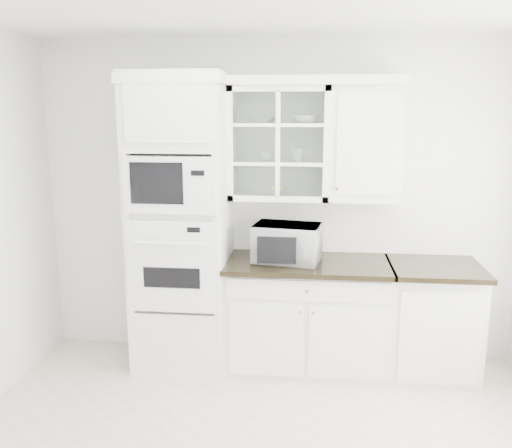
# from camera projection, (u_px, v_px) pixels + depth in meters

# --- Properties ---
(room_shell) EXTENTS (4.00, 3.50, 2.70)m
(room_shell) POSITION_uv_depth(u_px,v_px,m) (262.00, 168.00, 3.23)
(room_shell) COLOR white
(room_shell) RESTS_ON ground
(oven_column) EXTENTS (0.76, 0.68, 2.40)m
(oven_column) POSITION_uv_depth(u_px,v_px,m) (181.00, 225.00, 4.39)
(oven_column) COLOR white
(oven_column) RESTS_ON ground
(base_cabinet_run) EXTENTS (1.32, 0.67, 0.92)m
(base_cabinet_run) POSITION_uv_depth(u_px,v_px,m) (307.00, 314.00, 4.47)
(base_cabinet_run) COLOR white
(base_cabinet_run) RESTS_ON ground
(extra_base_cabinet) EXTENTS (0.72, 0.67, 0.92)m
(extra_base_cabinet) POSITION_uv_depth(u_px,v_px,m) (431.00, 319.00, 4.36)
(extra_base_cabinet) COLOR white
(extra_base_cabinet) RESTS_ON ground
(upper_cabinet_glass) EXTENTS (0.80, 0.33, 0.90)m
(upper_cabinet_glass) POSITION_uv_depth(u_px,v_px,m) (279.00, 143.00, 4.34)
(upper_cabinet_glass) COLOR white
(upper_cabinet_glass) RESTS_ON room_shell
(upper_cabinet_solid) EXTENTS (0.55, 0.33, 0.90)m
(upper_cabinet_solid) POSITION_uv_depth(u_px,v_px,m) (365.00, 144.00, 4.26)
(upper_cabinet_solid) COLOR white
(upper_cabinet_solid) RESTS_ON room_shell
(crown_molding) EXTENTS (2.14, 0.38, 0.07)m
(crown_molding) POSITION_uv_depth(u_px,v_px,m) (266.00, 81.00, 4.22)
(crown_molding) COLOR white
(crown_molding) RESTS_ON room_shell
(countertop_microwave) EXTENTS (0.58, 0.51, 0.30)m
(countertop_microwave) POSITION_uv_depth(u_px,v_px,m) (287.00, 242.00, 4.35)
(countertop_microwave) COLOR white
(countertop_microwave) RESTS_ON base_cabinet_run
(bowl_a) EXTENTS (0.24, 0.24, 0.05)m
(bowl_a) POSITION_uv_depth(u_px,v_px,m) (262.00, 120.00, 4.32)
(bowl_a) COLOR white
(bowl_a) RESTS_ON upper_cabinet_glass
(bowl_b) EXTENTS (0.22, 0.22, 0.06)m
(bowl_b) POSITION_uv_depth(u_px,v_px,m) (305.00, 119.00, 4.27)
(bowl_b) COLOR white
(bowl_b) RESTS_ON upper_cabinet_glass
(cup_a) EXTENTS (0.13, 0.13, 0.08)m
(cup_a) POSITION_uv_depth(u_px,v_px,m) (266.00, 156.00, 4.36)
(cup_a) COLOR white
(cup_a) RESTS_ON upper_cabinet_glass
(cup_b) EXTENTS (0.11, 0.11, 0.10)m
(cup_b) POSITION_uv_depth(u_px,v_px,m) (297.00, 155.00, 4.33)
(cup_b) COLOR white
(cup_b) RESTS_ON upper_cabinet_glass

